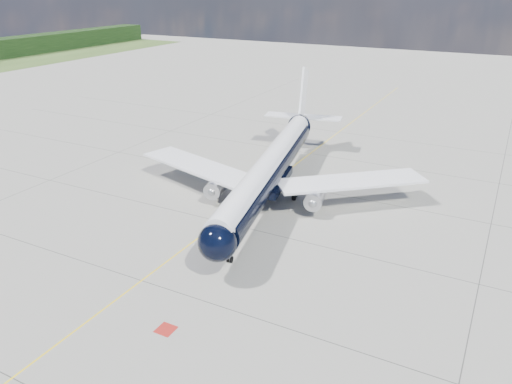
# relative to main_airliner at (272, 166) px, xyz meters

# --- Properties ---
(ground) EXTENTS (320.00, 320.00, 0.00)m
(ground) POSITION_rel_main_airliner_xyz_m (-2.22, 9.92, -4.50)
(ground) COLOR #98968D
(ground) RESTS_ON ground
(taxiway_centerline) EXTENTS (0.16, 160.00, 0.01)m
(taxiway_centerline) POSITION_rel_main_airliner_xyz_m (-2.22, 4.92, -4.50)
(taxiway_centerline) COLOR yellow
(taxiway_centerline) RESTS_ON ground
(red_marking) EXTENTS (1.60, 1.60, 0.01)m
(red_marking) POSITION_rel_main_airliner_xyz_m (4.58, -30.08, -4.50)
(red_marking) COLOR maroon
(red_marking) RESTS_ON ground
(main_airliner) EXTENTS (40.36, 49.79, 14.50)m
(main_airliner) POSITION_rel_main_airliner_xyz_m (0.00, 0.00, 0.00)
(main_airliner) COLOR black
(main_airliner) RESTS_ON ground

